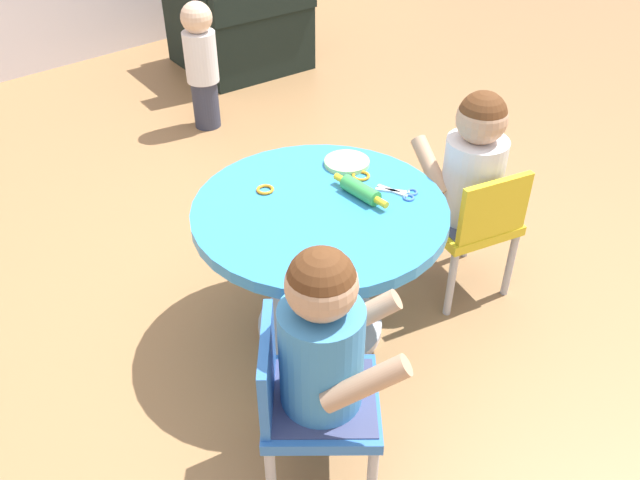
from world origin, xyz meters
The scene contains 14 objects.
ground_plane centered at (0.00, 0.00, 0.00)m, with size 10.00×10.00×0.00m, color #9E7247.
craft_table centered at (0.00, 0.00, 0.38)m, with size 0.80×0.80×0.52m.
child_chair_left centered at (-0.41, -0.42, 0.31)m, with size 0.42×0.42×0.54m.
seated_child_left centered at (-0.38, -0.44, 0.53)m, with size 0.44×0.43×0.51m.
child_chair_right centered at (0.55, -0.19, 0.31)m, with size 0.37×0.37×0.54m.
seated_child_right centered at (0.56, -0.16, 0.53)m, with size 0.35×0.41×0.51m.
armchair_dark centered at (1.24, 2.15, 0.31)m, with size 0.77×0.78×0.85m.
toddler_standing centered at (0.58, 1.60, 0.36)m, with size 0.17×0.17×0.67m.
rolling_pin centered at (0.13, -0.04, 0.54)m, with size 0.05×0.23×0.05m.
craft_scissors centered at (0.25, -0.12, 0.52)m, with size 0.11×0.14×0.01m.
playdough_blob_0 centered at (0.24, 0.13, 0.53)m, with size 0.15×0.15×0.02m, color #B2E58C.
cookie_cutter_0 centered at (-0.07, 0.18, 0.52)m, with size 0.06×0.06×0.01m, color orange.
cookie_cutter_1 centered at (-0.19, -0.21, 0.52)m, with size 0.07×0.07×0.01m, color #D83FA5.
cookie_cutter_2 centered at (0.22, 0.04, 0.52)m, with size 0.06×0.06×0.01m, color orange.
Camera 1 is at (-1.12, -1.28, 1.66)m, focal length 36.95 mm.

